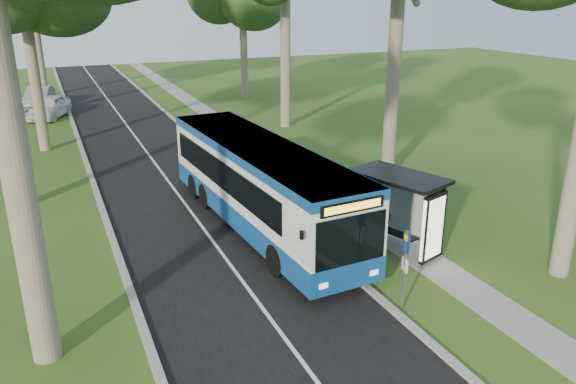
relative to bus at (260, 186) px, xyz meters
name	(u,v)px	position (x,y,z in m)	size (l,w,h in m)	color
ground	(309,238)	(1.32, -1.76, -1.79)	(120.00, 120.00, 0.00)	#31531A
road	(164,176)	(-2.18, 8.24, -1.78)	(7.00, 100.00, 0.02)	black
kerb_east	(229,167)	(1.32, 8.24, -1.73)	(0.25, 100.00, 0.12)	#9E9B93
kerb_west	(94,184)	(-5.68, 8.24, -1.73)	(0.25, 100.00, 0.12)	#9E9B93
centre_line	(164,176)	(-2.18, 8.24, -1.77)	(0.12, 100.00, 0.01)	white
footpath	(280,162)	(4.32, 8.24, -1.78)	(1.50, 100.00, 0.02)	gray
bus	(260,186)	(0.00, 0.00, 0.00)	(3.58, 13.17, 3.45)	white
bus_stop_sign	(405,262)	(1.62, -7.57, -0.18)	(0.11, 0.36, 2.59)	gray
bus_shelter	(409,201)	(3.93, -4.41, 0.28)	(2.83, 3.81, 2.92)	black
litter_bin	(325,219)	(2.16, -1.48, -1.24)	(0.62, 0.62, 1.08)	black
car_white	(49,107)	(-7.07, 25.93, -0.96)	(1.97, 4.90, 1.67)	silver
car_silver	(39,97)	(-7.70, 30.87, -0.97)	(1.74, 5.00, 1.65)	#9D9FA4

